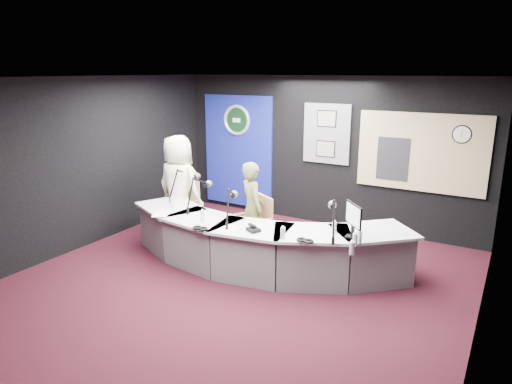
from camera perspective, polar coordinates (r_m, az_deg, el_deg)
The scene contains 33 objects.
ground at distance 6.56m, azimuth -2.05°, elevation -11.13°, with size 6.00×6.00×0.00m, color black.
ceiling at distance 5.90m, azimuth -2.31°, elevation 14.11°, with size 6.00×6.00×0.02m, color silver.
wall_back at distance 8.71m, azimuth 8.49°, elevation 4.98°, with size 6.00×0.02×2.80m, color black.
wall_front at distance 4.02m, azimuth -25.99°, elevation -8.37°, with size 6.00×0.02×2.80m, color black.
wall_left at distance 8.06m, azimuth -20.53°, elevation 3.38°, with size 0.02×6.00×2.80m, color black.
wall_right at distance 5.19m, azimuth 27.09°, elevation -3.37°, with size 0.02×6.00×2.80m, color black.
broadcast_desk at distance 6.87m, azimuth 0.03°, elevation -6.49°, with size 4.50×1.90×0.75m, color silver, non-canonical shape.
backdrop_panel at distance 9.56m, azimuth -2.26°, elevation 5.11°, with size 1.60×0.05×2.30m, color navy.
agency_seal at distance 9.44m, azimuth -2.43°, elevation 8.96°, with size 0.63×0.63×0.07m, color silver.
seal_center at distance 9.44m, azimuth -2.41°, elevation 8.96°, with size 0.48×0.48×0.01m, color black.
pinboard at distance 8.61m, azimuth 8.82°, elevation 7.21°, with size 0.90×0.04×1.10m, color slate.
framed_photo_upper at distance 8.55m, azimuth 8.82°, elevation 9.05°, with size 0.34×0.02×0.27m, color gray.
framed_photo_lower at distance 8.62m, azimuth 8.67°, elevation 5.34°, with size 0.34×0.02×0.27m, color gray.
booth_window_frame at distance 8.18m, azimuth 19.92°, elevation 4.67°, with size 2.12×0.06×1.32m, color tan.
booth_glow at distance 8.17m, azimuth 19.91°, elevation 4.66°, with size 2.00×0.02×1.20m, color beige.
equipment_rack at distance 8.26m, azimuth 16.73°, elevation 3.97°, with size 0.55×0.02×0.75m, color black.
wall_clock at distance 8.02m, azimuth 24.33°, elevation 6.58°, with size 0.28×0.28×0.01m, color white.
armchair_left at distance 8.23m, azimuth -9.49°, elevation -2.38°, with size 0.52×0.52×0.92m, color #A86F4C, non-canonical shape.
armchair_right at distance 7.29m, azimuth -0.46°, elevation -4.30°, with size 0.54×0.54×0.96m, color #A86F4C, non-canonical shape.
draped_jacket at distance 8.38m, azimuth -8.56°, elevation -0.89°, with size 0.50×0.10×0.70m, color gray.
person_man at distance 8.11m, azimuth -9.63°, elevation 0.64°, with size 0.89×0.58×1.82m, color #FFF5CB.
person_woman at distance 7.20m, azimuth -0.47°, elevation -2.19°, with size 0.56×0.37×1.53m, color #616736.
computer_monitor at distance 6.08m, azimuth 12.12°, elevation -2.78°, with size 0.43×0.03×0.30m, color black.
desk_phone at distance 6.27m, azimuth -0.33°, elevation -4.73°, with size 0.18×0.14×0.04m, color black.
headphones_near at distance 5.93m, azimuth 6.17°, elevation -6.05°, with size 0.21×0.21×0.04m, color black.
headphones_far at distance 6.39m, azimuth -6.99°, elevation -4.52°, with size 0.22×0.22×0.04m, color black.
paper_stack at distance 7.17m, azimuth -11.83°, elevation -2.68°, with size 0.23×0.33×0.00m, color white.
notepad at distance 6.39m, azimuth -3.50°, elevation -4.58°, with size 0.21×0.30×0.00m, color white.
boom_mic_a at distance 7.88m, azimuth -9.00°, elevation 1.30°, with size 0.23×0.73×0.60m, color black, non-canonical shape.
boom_mic_b at distance 7.25m, azimuth -7.21°, elevation 0.18°, with size 0.16×0.74×0.60m, color black, non-canonical shape.
boom_mic_c at distance 6.56m, azimuth -3.20°, elevation -1.32°, with size 0.36×0.69×0.60m, color black, non-canonical shape.
boom_mic_d at distance 6.10m, azimuth 9.60°, elevation -2.77°, with size 0.36×0.69×0.60m, color black, non-canonical shape.
water_bottles at distance 6.47m, azimuth -0.54°, elevation -3.47°, with size 3.21×0.66×0.18m, color silver, non-canonical shape.
Camera 1 is at (3.17, -4.97, 2.89)m, focal length 32.00 mm.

